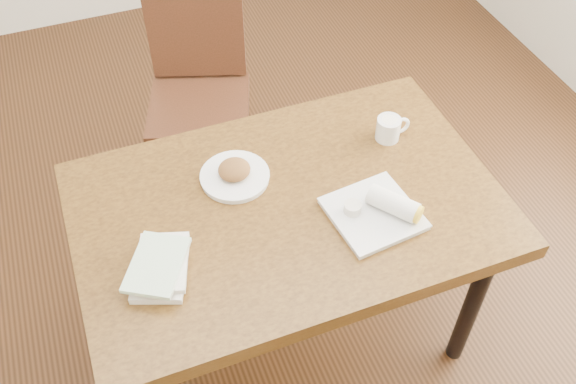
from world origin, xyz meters
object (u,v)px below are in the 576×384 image
object	(u,v)px
coffee_mug	(389,128)
plate_burrito	(380,210)
book_stack	(160,266)
chair_far	(199,80)
plate_scone	(235,174)
table	(288,219)

from	to	relation	value
coffee_mug	plate_burrito	xyz separation A→B (m)	(-0.18, -0.30, -0.02)
coffee_mug	book_stack	xyz separation A→B (m)	(-0.85, -0.27, -0.02)
plate_burrito	coffee_mug	bearing A→B (deg)	58.71
book_stack	chair_far	bearing A→B (deg)	70.23
plate_scone	coffee_mug	world-z (taller)	coffee_mug
plate_scone	book_stack	distance (m)	0.41
chair_far	plate_burrito	world-z (taller)	chair_far
table	plate_scone	distance (m)	0.22
plate_burrito	chair_far	bearing A→B (deg)	104.58
table	plate_burrito	xyz separation A→B (m)	(0.24, -0.15, 0.10)
plate_burrito	book_stack	world-z (taller)	plate_burrito
chair_far	book_stack	xyz separation A→B (m)	(-0.38, -1.06, 0.23)
book_stack	plate_scone	bearing A→B (deg)	41.73
plate_scone	book_stack	size ratio (longest dim) A/B	0.88
table	chair_far	world-z (taller)	chair_far
table	chair_far	size ratio (longest dim) A/B	1.38
chair_far	coffee_mug	world-z (taller)	chair_far
plate_scone	coffee_mug	size ratio (longest dim) A/B	1.85
book_stack	table	bearing A→B (deg)	15.18
plate_burrito	table	bearing A→B (deg)	148.30
chair_far	plate_scone	xyz separation A→B (m)	(-0.08, -0.79, 0.22)
table	coffee_mug	xyz separation A→B (m)	(0.42, 0.16, 0.12)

